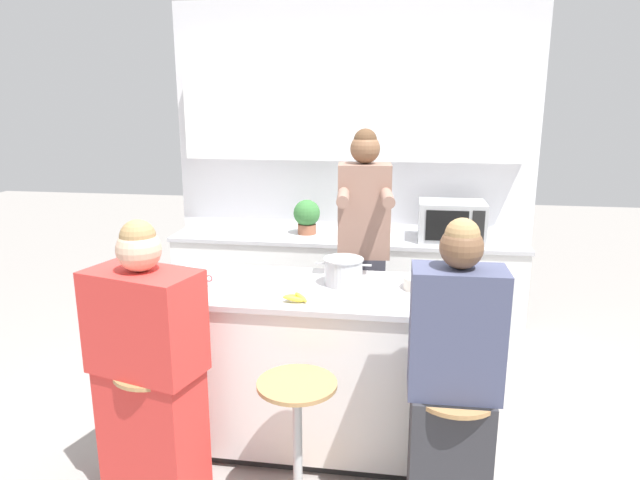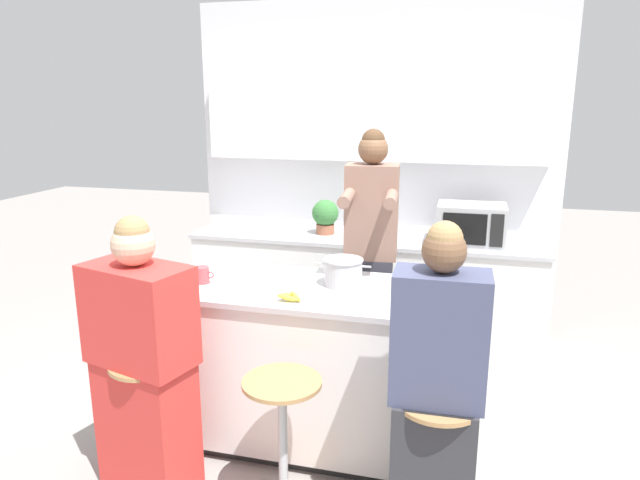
% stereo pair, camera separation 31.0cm
% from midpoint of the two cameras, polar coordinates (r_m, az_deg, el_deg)
% --- Properties ---
extents(ground_plane, '(16.00, 16.00, 0.00)m').
position_cam_midpoint_polar(ground_plane, '(3.52, 2.36, -19.39)').
color(ground_plane, gray).
extents(wall_back, '(2.95, 0.22, 2.70)m').
position_cam_midpoint_polar(wall_back, '(4.70, 7.23, 9.09)').
color(wall_back, white).
rests_on(wall_back, ground_plane).
extents(back_counter, '(2.75, 0.63, 0.88)m').
position_cam_midpoint_polar(back_counter, '(4.64, 6.32, -4.90)').
color(back_counter, white).
rests_on(back_counter, ground_plane).
extents(kitchen_island, '(1.75, 0.72, 0.94)m').
position_cam_midpoint_polar(kitchen_island, '(3.29, 2.44, -12.48)').
color(kitchen_island, black).
rests_on(kitchen_island, ground_plane).
extents(bar_stool_leftmost, '(0.38, 0.38, 0.69)m').
position_cam_midpoint_polar(bar_stool_leftmost, '(3.06, -13.63, -17.15)').
color(bar_stool_leftmost, tan).
rests_on(bar_stool_leftmost, ground_plane).
extents(bar_stool_center, '(0.38, 0.38, 0.69)m').
position_cam_midpoint_polar(bar_stool_center, '(2.82, -0.40, -19.72)').
color(bar_stool_center, tan).
rests_on(bar_stool_center, ground_plane).
extents(bar_stool_rightmost, '(0.38, 0.38, 0.69)m').
position_cam_midpoint_polar(bar_stool_rightmost, '(2.76, 14.85, -21.09)').
color(bar_stool_rightmost, tan).
rests_on(bar_stool_rightmost, ground_plane).
extents(person_cooking, '(0.37, 0.57, 1.76)m').
position_cam_midpoint_polar(person_cooking, '(3.61, 7.52, -2.99)').
color(person_cooking, '#383842').
rests_on(person_cooking, ground_plane).
extents(person_wrapped_blanket, '(0.57, 0.41, 1.42)m').
position_cam_midpoint_polar(person_wrapped_blanket, '(2.92, -14.34, -12.32)').
color(person_wrapped_blanket, red).
rests_on(person_wrapped_blanket, ground_plane).
extents(person_seated_near, '(0.39, 0.27, 1.47)m').
position_cam_midpoint_polar(person_seated_near, '(2.60, 15.01, -15.64)').
color(person_seated_near, '#333338').
rests_on(person_seated_near, ground_plane).
extents(cooking_pot, '(0.31, 0.22, 0.15)m').
position_cam_midpoint_polar(cooking_pot, '(3.13, 5.17, -3.26)').
color(cooking_pot, '#B7BABC').
rests_on(cooking_pot, kitchen_island).
extents(fruit_bowl, '(0.22, 0.22, 0.07)m').
position_cam_midpoint_polar(fruit_bowl, '(3.10, 13.12, -4.59)').
color(fruit_bowl, silver).
rests_on(fruit_bowl, kitchen_island).
extents(coffee_cup_near, '(0.12, 0.09, 0.09)m').
position_cam_midpoint_polar(coffee_cup_near, '(3.21, -9.05, -3.52)').
color(coffee_cup_near, '#DB4C51').
rests_on(coffee_cup_near, kitchen_island).
extents(banana_bunch, '(0.15, 0.10, 0.05)m').
position_cam_midpoint_polar(banana_bunch, '(2.90, 0.02, -5.74)').
color(banana_bunch, yellow).
rests_on(banana_bunch, kitchen_island).
extents(microwave, '(0.49, 0.35, 0.30)m').
position_cam_midpoint_polar(microwave, '(4.41, 16.84, 1.50)').
color(microwave, '#B2B5B7').
rests_on(microwave, back_counter).
extents(potted_plant, '(0.21, 0.21, 0.28)m').
position_cam_midpoint_polar(potted_plant, '(4.54, 2.50, 2.46)').
color(potted_plant, '#93563D').
rests_on(potted_plant, back_counter).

